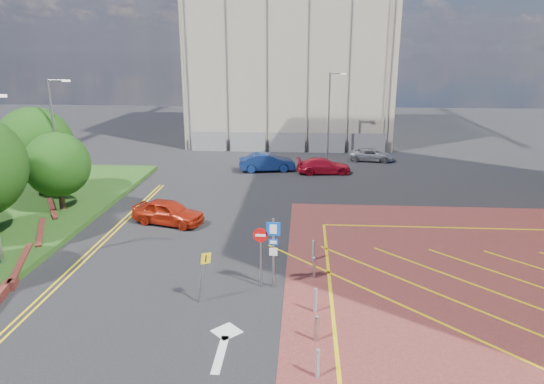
# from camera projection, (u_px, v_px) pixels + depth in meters

# --- Properties ---
(ground) EXTENTS (140.00, 140.00, 0.00)m
(ground) POSITION_uv_depth(u_px,v_px,m) (260.00, 298.00, 20.42)
(ground) COLOR black
(ground) RESTS_ON ground
(retaining_wall) EXTENTS (6.06, 20.33, 0.40)m
(retaining_wall) POSITION_uv_depth(u_px,v_px,m) (17.00, 265.00, 23.05)
(retaining_wall) COLOR maroon
(retaining_wall) RESTS_ON ground
(tree_c) EXTENTS (4.00, 4.00, 4.90)m
(tree_c) POSITION_uv_depth(u_px,v_px,m) (57.00, 165.00, 29.96)
(tree_c) COLOR #3D2B1C
(tree_c) RESTS_ON grass_bed
(tree_d) EXTENTS (5.00, 5.00, 6.08)m
(tree_d) POSITION_uv_depth(u_px,v_px,m) (35.00, 144.00, 32.83)
(tree_d) COLOR #3D2B1C
(tree_d) RESTS_ON grass_bed
(lamp_left_far) EXTENTS (1.53, 0.16, 8.00)m
(lamp_left_far) POSITION_uv_depth(u_px,v_px,m) (56.00, 136.00, 31.51)
(lamp_left_far) COLOR #9EA0A8
(lamp_left_far) RESTS_ON grass_bed
(lamp_back) EXTENTS (1.53, 0.16, 8.00)m
(lamp_back) POSITION_uv_depth(u_px,v_px,m) (330.00, 112.00, 45.70)
(lamp_back) COLOR #9EA0A8
(lamp_back) RESTS_ON ground
(sign_cluster) EXTENTS (1.17, 0.12, 3.20)m
(sign_cluster) POSITION_uv_depth(u_px,v_px,m) (269.00, 246.00, 20.79)
(sign_cluster) COLOR #9EA0A8
(sign_cluster) RESTS_ON ground
(warning_sign) EXTENTS (0.63, 0.39, 2.25)m
(warning_sign) POSITION_uv_depth(u_px,v_px,m) (203.00, 271.00, 19.65)
(warning_sign) COLOR #9EA0A8
(warning_sign) RESTS_ON ground
(bollard_row) EXTENTS (0.14, 11.14, 0.90)m
(bollard_row) POSITION_uv_depth(u_px,v_px,m) (316.00, 310.00, 18.55)
(bollard_row) COLOR #9EA0A8
(bollard_row) RESTS_ON forecourt
(construction_building) EXTENTS (21.20, 19.20, 22.00)m
(construction_building) POSITION_uv_depth(u_px,v_px,m) (291.00, 40.00, 55.55)
(construction_building) COLOR #B6A995
(construction_building) RESTS_ON ground
(construction_fence) EXTENTS (21.60, 0.06, 2.00)m
(construction_fence) POSITION_uv_depth(u_px,v_px,m) (297.00, 143.00, 48.77)
(construction_fence) COLOR gray
(construction_fence) RESTS_ON ground
(car_red_left) EXTENTS (4.65, 2.89, 1.48)m
(car_red_left) POSITION_uv_depth(u_px,v_px,m) (168.00, 212.00, 28.88)
(car_red_left) COLOR #B2240F
(car_red_left) RESTS_ON ground
(car_blue_back) EXTENTS (4.93, 2.50, 1.55)m
(car_blue_back) POSITION_uv_depth(u_px,v_px,m) (267.00, 162.00, 41.35)
(car_blue_back) COLOR navy
(car_blue_back) RESTS_ON ground
(car_red_back) EXTENTS (4.68, 2.32, 1.31)m
(car_red_back) POSITION_uv_depth(u_px,v_px,m) (324.00, 166.00, 40.59)
(car_red_back) COLOR #B70F24
(car_red_back) RESTS_ON ground
(car_silver_back) EXTENTS (4.34, 2.47, 1.14)m
(car_silver_back) POSITION_uv_depth(u_px,v_px,m) (371.00, 155.00, 45.16)
(car_silver_back) COLOR #ACACB3
(car_silver_back) RESTS_ON ground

